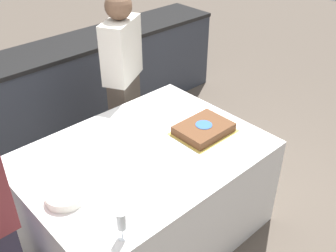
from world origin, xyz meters
name	(u,v)px	position (x,y,z in m)	size (l,w,h in m)	color
ground_plane	(146,229)	(0.00, 0.00, 0.00)	(14.00, 14.00, 0.00)	brown
back_counter	(35,100)	(0.00, 1.67, 0.46)	(4.40, 0.58, 0.92)	#333842
dining_table	(144,193)	(0.00, 0.00, 0.38)	(1.62, 1.19, 0.76)	white
cake	(204,129)	(0.47, -0.12, 0.79)	(0.42, 0.33, 0.07)	gold
plate_stack	(65,196)	(-0.62, -0.06, 0.79)	(0.23, 0.23, 0.05)	white
wine_glass	(121,222)	(-0.55, -0.50, 0.88)	(0.06, 0.06, 0.17)	white
side_plate_near_cake	(171,120)	(0.41, 0.16, 0.76)	(0.19, 0.19, 0.00)	white
person_cutting_cake	(124,82)	(0.47, 0.82, 0.82)	(0.46, 0.38, 1.58)	#4C4238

